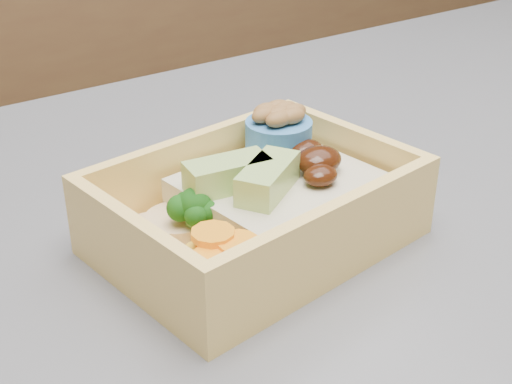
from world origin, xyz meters
TOP-DOWN VIEW (x-y plane):
  - bento_box at (-0.01, 0.03)m, footprint 0.18×0.14m

SIDE VIEW (x-z plane):
  - bento_box at x=-0.01m, z-range 0.91..0.97m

